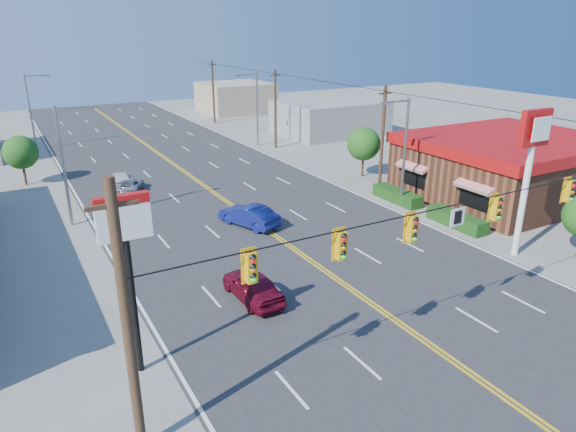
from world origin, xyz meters
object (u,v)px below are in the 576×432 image
signal_span (432,236)px  kfc (507,166)px  car_white (121,181)px  car_magenta (253,287)px  car_blue (249,216)px  kfc_pylon (531,154)px  car_silver (129,186)px  pizza_hut_sign (127,249)px

signal_span → kfc: signal_span is taller
car_white → signal_span: bearing=110.2°
car_magenta → car_blue: car_blue is taller
car_white → kfc_pylon: bearing=133.0°
car_white → car_silver: (0.34, -1.50, -0.11)m
pizza_hut_sign → car_white: 25.78m
kfc → car_magenta: 25.29m
kfc_pylon → car_silver: size_ratio=2.20×
signal_span → car_silver: 28.35m
pizza_hut_sign → car_blue: bearing=48.9°
pizza_hut_sign → car_silver: size_ratio=1.77×
kfc → kfc_pylon: kfc_pylon is taller
signal_span → car_white: size_ratio=5.41×
kfc_pylon → car_blue: (-11.70, 11.81, -5.31)m
kfc → car_white: kfc is taller
car_blue → car_silver: bearing=-86.8°
car_magenta → car_blue: (4.09, 9.05, 0.01)m
kfc → car_blue: bearing=169.5°
car_blue → car_white: (-5.48, 13.12, -0.08)m
car_magenta → car_silver: car_magenta is taller
signal_span → car_magenta: 9.21m
car_magenta → car_silver: (-1.05, 20.66, -0.18)m
car_magenta → car_white: size_ratio=0.93×
kfc → pizza_hut_sign: pizza_hut_sign is taller
kfc → pizza_hut_sign: (-30.90, -8.00, 2.80)m
kfc → car_silver: (-25.74, 15.42, -1.84)m
kfc_pylon → car_white: bearing=124.6°
kfc_pylon → car_magenta: 16.89m
signal_span → kfc_pylon: signal_span is taller
car_magenta → signal_span: bearing=123.0°
signal_span → car_blue: size_ratio=5.48×
pizza_hut_sign → car_blue: size_ratio=1.54×
signal_span → car_silver: bearing=101.8°
pizza_hut_sign → car_white: pizza_hut_sign is taller
car_blue → kfc: bearing=148.9°
kfc → pizza_hut_sign: bearing=-165.5°
signal_span → car_blue: bearing=92.1°
kfc_pylon → pizza_hut_sign: bearing=180.0°
car_magenta → car_blue: bearing=-116.0°
car_white → car_magenta: bearing=102.0°
signal_span → kfc_pylon: (11.12, 4.00, 1.16)m
signal_span → car_magenta: size_ratio=5.78×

